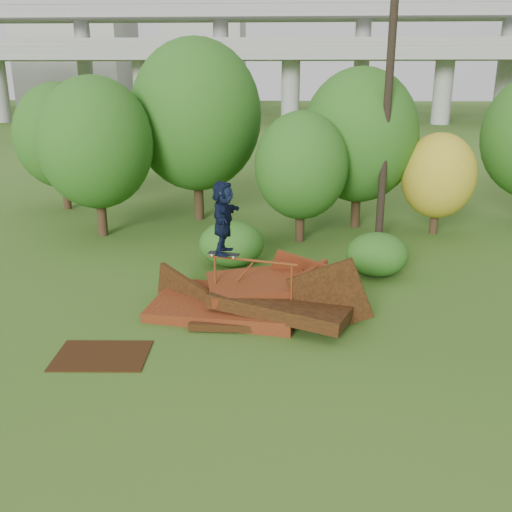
# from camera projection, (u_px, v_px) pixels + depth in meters

# --- Properties ---
(ground) EXTENTS (240.00, 240.00, 0.00)m
(ground) POSITION_uv_depth(u_px,v_px,m) (287.00, 353.00, 12.56)
(ground) COLOR #2D5116
(ground) RESTS_ON ground
(scrap_pile) EXTENTS (5.74, 3.34, 2.11)m
(scrap_pile) POSITION_uv_depth(u_px,v_px,m) (255.00, 300.00, 14.54)
(scrap_pile) COLOR #471F0C
(scrap_pile) RESTS_ON ground
(grind_rail) EXTENTS (2.25, 0.67, 1.52)m
(grind_rail) POSITION_uv_depth(u_px,v_px,m) (253.00, 276.00, 14.15)
(grind_rail) COLOR brown
(grind_rail) RESTS_ON ground
(skateboard) EXTENTS (0.82, 0.42, 0.08)m
(skateboard) POSITION_uv_depth(u_px,v_px,m) (224.00, 254.00, 14.22)
(skateboard) COLOR black
(skateboard) RESTS_ON grind_rail
(skater) EXTENTS (0.68, 1.73, 1.83)m
(skater) POSITION_uv_depth(u_px,v_px,m) (223.00, 218.00, 13.94)
(skater) COLOR black
(skater) RESTS_ON skateboard
(flat_plate) EXTENTS (2.07, 1.52, 0.03)m
(flat_plate) POSITION_uv_depth(u_px,v_px,m) (102.00, 356.00, 12.43)
(flat_plate) COLOR #311A0A
(flat_plate) RESTS_ON ground
(tree_0) EXTENTS (4.15, 4.15, 5.86)m
(tree_0) POSITION_uv_depth(u_px,v_px,m) (96.00, 143.00, 20.66)
(tree_0) COLOR black
(tree_0) RESTS_ON ground
(tree_1) EXTENTS (5.23, 5.23, 7.28)m
(tree_1) POSITION_uv_depth(u_px,v_px,m) (196.00, 116.00, 22.83)
(tree_1) COLOR black
(tree_1) RESTS_ON ground
(tree_2) EXTENTS (3.32, 3.32, 4.68)m
(tree_2) POSITION_uv_depth(u_px,v_px,m) (301.00, 166.00, 20.12)
(tree_2) COLOR black
(tree_2) RESTS_ON ground
(tree_3) EXTENTS (4.44, 4.44, 6.16)m
(tree_3) POSITION_uv_depth(u_px,v_px,m) (360.00, 136.00, 21.81)
(tree_3) COLOR black
(tree_3) RESTS_ON ground
(tree_4) EXTENTS (2.77, 2.77, 3.83)m
(tree_4) POSITION_uv_depth(u_px,v_px,m) (438.00, 176.00, 21.29)
(tree_4) COLOR black
(tree_4) RESTS_ON ground
(tree_6) EXTENTS (3.98, 3.98, 5.56)m
(tree_6) POSITION_uv_depth(u_px,v_px,m) (61.00, 136.00, 24.95)
(tree_6) COLOR black
(tree_6) RESTS_ON ground
(shrub_left) EXTENTS (2.08, 1.92, 1.44)m
(shrub_left) POSITION_uv_depth(u_px,v_px,m) (232.00, 244.00, 18.10)
(shrub_left) COLOR #2A5516
(shrub_left) RESTS_ON ground
(shrub_right) EXTENTS (1.87, 1.71, 1.32)m
(shrub_right) POSITION_uv_depth(u_px,v_px,m) (377.00, 254.00, 17.23)
(shrub_right) COLOR #2A5516
(shrub_right) RESTS_ON ground
(utility_pole) EXTENTS (1.40, 0.28, 9.76)m
(utility_pole) POSITION_uv_depth(u_px,v_px,m) (388.00, 102.00, 19.59)
(utility_pole) COLOR black
(utility_pole) RESTS_ON ground
(freeway_overpass) EXTENTS (160.00, 15.00, 13.70)m
(freeway_overpass) POSITION_uv_depth(u_px,v_px,m) (291.00, 35.00, 69.19)
(freeway_overpass) COLOR gray
(freeway_overpass) RESTS_ON ground
(building_left) EXTENTS (18.00, 16.00, 35.00)m
(building_left) POSITION_uv_depth(u_px,v_px,m) (74.00, 3.00, 99.57)
(building_left) COLOR #9E9E99
(building_left) RESTS_ON ground
(building_right) EXTENTS (14.00, 14.00, 28.00)m
(building_right) POSITION_uv_depth(u_px,v_px,m) (206.00, 27.00, 106.08)
(building_right) COLOR #9E9E99
(building_right) RESTS_ON ground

